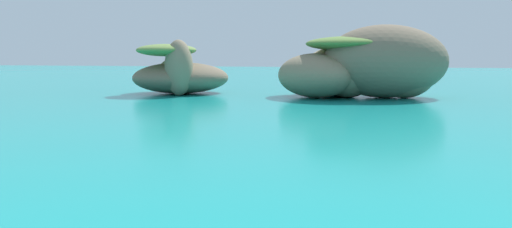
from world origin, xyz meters
TOP-DOWN VIEW (x-y plane):
  - islet_large at (2.07, 61.75)m, footprint 22.06×16.71m
  - islet_small at (-19.84, 61.59)m, footprint 15.29×14.79m

SIDE VIEW (x-z plane):
  - islet_small at x=-19.84m, z-range -0.80..5.64m
  - islet_large at x=2.07m, z-range -0.51..7.47m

